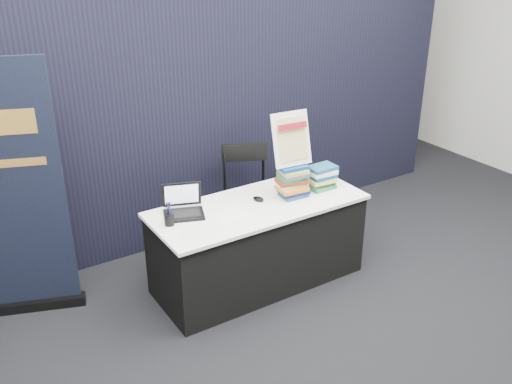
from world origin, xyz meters
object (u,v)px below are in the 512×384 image
object	(u,v)px
book_stack_short	(321,177)
info_sign	(291,140)
stacking_chair	(254,193)
pullup_banner	(11,209)
display_table	(258,243)
laptop	(181,207)
book_stack_tall	(292,181)

from	to	relation	value
book_stack_short	info_sign	bearing A→B (deg)	175.71
info_sign	stacking_chair	bearing A→B (deg)	97.37
book_stack_short	info_sign	distance (m)	0.51
pullup_banner	stacking_chair	world-z (taller)	pullup_banner
book_stack_short	pullup_banner	bearing A→B (deg)	164.46
display_table	pullup_banner	bearing A→B (deg)	159.67
display_table	laptop	size ratio (longest dim) A/B	4.85
laptop	book_stack_tall	size ratio (longest dim) A/B	1.34
display_table	stacking_chair	distance (m)	0.65
pullup_banner	book_stack_tall	bearing A→B (deg)	2.23
laptop	book_stack_short	size ratio (longest dim) A/B	1.52
pullup_banner	stacking_chair	distance (m)	2.12
book_stack_tall	info_sign	xyz separation A→B (m)	(-0.00, 0.03, 0.36)
book_stack_tall	stacking_chair	size ratio (longest dim) A/B	0.28
book_stack_tall	info_sign	bearing A→B (deg)	90.00
info_sign	pullup_banner	distance (m)	2.23
book_stack_short	stacking_chair	size ratio (longest dim) A/B	0.25
book_stack_tall	info_sign	size ratio (longest dim) A/B	0.60
display_table	info_sign	distance (m)	0.93
laptop	book_stack_tall	bearing A→B (deg)	8.74
laptop	book_stack_short	distance (m)	1.27
stacking_chair	pullup_banner	bearing A→B (deg)	-158.98
display_table	pullup_banner	xyz separation A→B (m)	(-1.78, 0.66, 0.53)
laptop	stacking_chair	distance (m)	1.02
book_stack_tall	book_stack_short	xyz separation A→B (m)	(0.31, 0.01, -0.04)
laptop	book_stack_short	world-z (taller)	laptop
laptop	pullup_banner	size ratio (longest dim) A/B	0.18
laptop	book_stack_tall	world-z (taller)	book_stack_tall
display_table	pullup_banner	size ratio (longest dim) A/B	0.88
pullup_banner	display_table	bearing A→B (deg)	-0.22
display_table	laptop	xyz separation A→B (m)	(-0.61, 0.17, 0.43)
display_table	book_stack_tall	bearing A→B (deg)	-3.60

